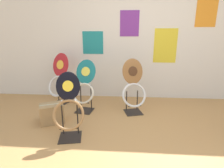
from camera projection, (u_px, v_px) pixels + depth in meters
ground_plane at (149, 163)px, 1.82m from camera, size 14.00×14.00×0.00m
wall_back at (139, 35)px, 3.47m from camera, size 8.00×0.07×2.60m
toilet_seat_display_jazz_black at (69, 108)px, 2.19m from camera, size 0.42×0.36×0.85m
toilet_seat_display_woodgrain at (133, 88)px, 2.93m from camera, size 0.45×0.38×0.92m
toilet_seat_display_teal_sax at (84, 87)px, 3.01m from camera, size 0.41×0.41×0.88m
toilet_seat_display_crimson_swirl at (59, 80)px, 3.33m from camera, size 0.48×0.43×0.97m
storage_box at (52, 113)px, 2.65m from camera, size 0.42×0.38×0.29m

